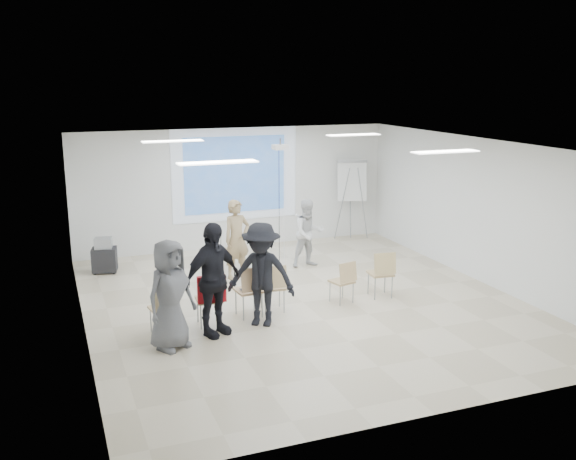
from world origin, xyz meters
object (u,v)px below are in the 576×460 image
object	(u,v)px
pedestal_table	(260,253)
chair_right_inner	(344,279)
player_left	(237,234)
audience_mid	(261,268)
audience_outer	(170,288)
chair_far_left	(164,305)
chair_left_inner	(250,287)
chair_center	(274,284)
chair_right_far	(382,270)
flipchart_easel	(352,181)
audience_left	(212,271)
laptop	(248,288)
chair_left_mid	(210,296)
av_cart	(104,257)
player_right	(309,230)

from	to	relation	value
pedestal_table	chair_right_inner	size ratio (longest dim) A/B	0.84
player_left	chair_right_inner	size ratio (longest dim) A/B	2.32
audience_mid	audience_outer	size ratio (longest dim) A/B	1.04
player_left	chair_far_left	bearing A→B (deg)	-143.67
chair_left_inner	audience_mid	size ratio (longest dim) A/B	0.46
chair_center	chair_right_far	xyz separation A→B (m)	(2.24, -0.00, 0.01)
audience_mid	flipchart_easel	size ratio (longest dim) A/B	0.98
pedestal_table	audience_outer	xyz separation A→B (m)	(-2.68, -3.57, 0.61)
chair_center	audience_mid	world-z (taller)	audience_mid
audience_left	laptop	bearing A→B (deg)	12.26
pedestal_table	chair_left_mid	distance (m)	3.47
player_left	av_cart	xyz separation A→B (m)	(-2.63, 1.43, -0.61)
laptop	audience_left	distance (m)	1.19
chair_far_left	audience_mid	distance (m)	1.74
audience_outer	flipchart_easel	world-z (taller)	flipchart_easel
chair_far_left	pedestal_table	bearing A→B (deg)	39.31
player_right	pedestal_table	bearing A→B (deg)	169.52
player_right	chair_right_far	xyz separation A→B (m)	(0.51, -2.50, -0.30)
chair_far_left	laptop	xyz separation A→B (m)	(1.58, 0.37, -0.01)
chair_center	player_left	bearing A→B (deg)	96.75
pedestal_table	chair_left_mid	size ratio (longest dim) A/B	0.76
chair_left_mid	chair_left_inner	xyz separation A→B (m)	(0.79, 0.16, 0.02)
laptop	audience_mid	bearing A→B (deg)	93.71
chair_left_inner	audience_left	world-z (taller)	audience_left
chair_left_mid	chair_center	xyz separation A→B (m)	(1.26, 0.26, -0.01)
chair_right_inner	laptop	size ratio (longest dim) A/B	2.37
chair_far_left	audience_left	xyz separation A→B (m)	(0.77, -0.27, 0.58)
chair_right_far	laptop	xyz separation A→B (m)	(-2.72, 0.01, -0.04)
pedestal_table	av_cart	size ratio (longest dim) A/B	0.90
chair_right_far	audience_mid	bearing A→B (deg)	-163.16
audience_left	flipchart_easel	distance (m)	7.20
chair_right_inner	chair_right_far	bearing A→B (deg)	-11.22
audience_mid	flipchart_easel	world-z (taller)	flipchart_easel
chair_left_mid	pedestal_table	bearing A→B (deg)	61.31
chair_right_far	audience_outer	bearing A→B (deg)	-161.72
laptop	audience_mid	world-z (taller)	audience_mid
chair_far_left	audience_outer	bearing A→B (deg)	-98.29
chair_left_inner	audience_mid	bearing A→B (deg)	-85.09
chair_far_left	chair_center	distance (m)	2.09
chair_center	audience_mid	bearing A→B (deg)	-122.84
laptop	chair_left_inner	bearing A→B (deg)	88.97
flipchart_easel	av_cart	xyz separation A→B (m)	(-6.44, -0.80, -1.19)
chair_far_left	chair_left_inner	bearing A→B (deg)	0.64
chair_right_far	audience_left	bearing A→B (deg)	-163.65
av_cart	chair_center	bearing A→B (deg)	-41.91
audience_left	player_left	bearing A→B (deg)	40.30
flipchart_easel	chair_center	bearing A→B (deg)	-113.42
chair_far_left	flipchart_easel	distance (m)	7.64
player_right	flipchart_easel	xyz separation A→B (m)	(2.05, 1.97, 0.69)
chair_left_mid	player_right	bearing A→B (deg)	46.95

